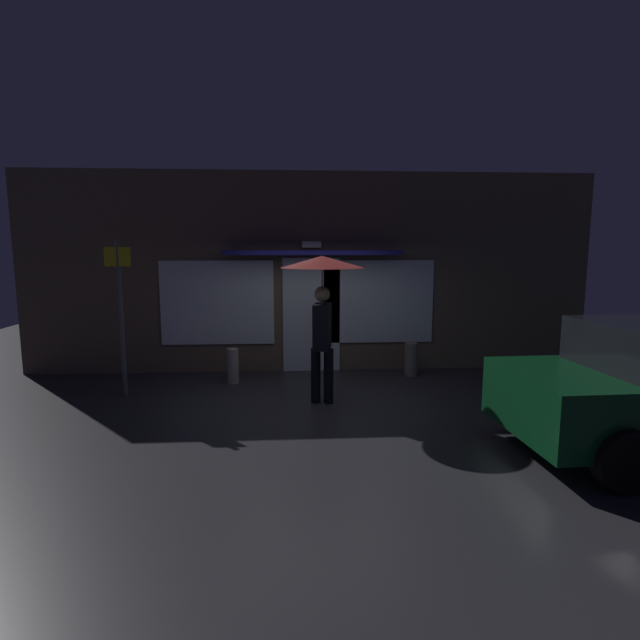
{
  "coord_description": "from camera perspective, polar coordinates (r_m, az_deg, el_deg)",
  "views": [
    {
      "loc": [
        -0.45,
        -7.28,
        2.37
      ],
      "look_at": [
        0.03,
        0.13,
        1.3
      ],
      "focal_mm": 27.77,
      "sensor_mm": 36.0,
      "label": 1
    }
  ],
  "objects": [
    {
      "name": "sidewalk_bollard_2",
      "position": [
        9.47,
        10.46,
        -4.47
      ],
      "size": [
        0.24,
        0.24,
        0.62
      ],
      "primitive_type": "cylinder",
      "color": "slate",
      "rests_on": "ground"
    },
    {
      "name": "sidewalk_bollard",
      "position": [
        8.94,
        -10.0,
        -5.23
      ],
      "size": [
        0.21,
        0.21,
        0.62
      ],
      "primitive_type": "cylinder",
      "color": "#B2A899",
      "rests_on": "ground"
    },
    {
      "name": "person_with_umbrella",
      "position": [
        7.45,
        0.25,
        3.91
      ],
      "size": [
        1.26,
        1.26,
        2.26
      ],
      "rotation": [
        0.0,
        0.0,
        1.38
      ],
      "color": "black",
      "rests_on": "ground"
    },
    {
      "name": "street_sign_post",
      "position": [
        8.48,
        -21.98,
        1.13
      ],
      "size": [
        0.4,
        0.07,
        2.5
      ],
      "color": "#595B60",
      "rests_on": "ground"
    },
    {
      "name": "ground_plane",
      "position": [
        7.67,
        -0.19,
        -9.77
      ],
      "size": [
        18.0,
        18.0,
        0.0
      ],
      "primitive_type": "plane",
      "color": "#2D2D33"
    },
    {
      "name": "building_facade",
      "position": [
        9.64,
        -1.08,
        5.4
      ],
      "size": [
        10.97,
        1.0,
        3.82
      ],
      "color": "brown",
      "rests_on": "ground"
    }
  ]
}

